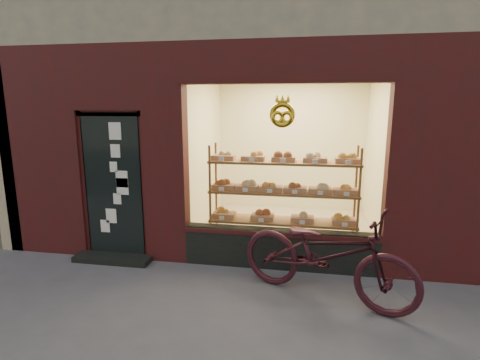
# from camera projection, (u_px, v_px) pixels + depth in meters

# --- Properties ---
(display_shelf) EXTENTS (2.20, 0.45, 1.70)m
(display_shelf) POSITION_uv_depth(u_px,v_px,m) (283.00, 199.00, 5.60)
(display_shelf) COLOR brown
(display_shelf) RESTS_ON ground
(bicycle) EXTENTS (2.26, 1.50, 1.12)m
(bicycle) POSITION_uv_depth(u_px,v_px,m) (326.00, 254.00, 4.39)
(bicycle) COLOR #34121B
(bicycle) RESTS_ON ground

